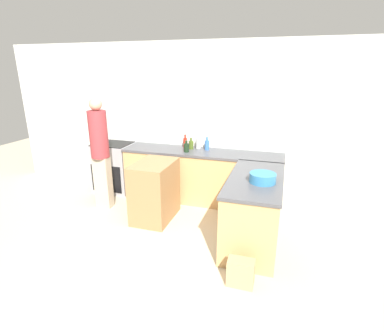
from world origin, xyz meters
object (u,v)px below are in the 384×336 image
(wine_bottle_dark, at_px, (186,147))
(person_by_range, at_px, (100,149))
(olive_oil_bottle, at_px, (191,145))
(hot_sauce_bottle, at_px, (185,142))
(mixing_bowl, at_px, (263,178))
(water_bottle_blue, at_px, (207,145))
(vinegar_bottle_clear, at_px, (198,143))
(range_oven, at_px, (114,167))
(island_table, at_px, (155,191))
(paper_bag, at_px, (241,273))

(wine_bottle_dark, bearing_deg, person_by_range, -153.94)
(olive_oil_bottle, xyz_separation_m, wine_bottle_dark, (-0.02, -0.21, -0.00))
(hot_sauce_bottle, bearing_deg, mixing_bowl, -42.95)
(water_bottle_blue, bearing_deg, person_by_range, -151.27)
(mixing_bowl, height_order, person_by_range, person_by_range)
(olive_oil_bottle, height_order, vinegar_bottle_clear, vinegar_bottle_clear)
(vinegar_bottle_clear, bearing_deg, hot_sauce_bottle, -178.72)
(vinegar_bottle_clear, distance_m, hot_sauce_bottle, 0.24)
(mixing_bowl, relative_size, water_bottle_blue, 1.44)
(mixing_bowl, distance_m, olive_oil_bottle, 1.85)
(olive_oil_bottle, bearing_deg, range_oven, -176.53)
(vinegar_bottle_clear, xyz_separation_m, hot_sauce_bottle, (-0.24, -0.01, -0.01))
(island_table, relative_size, person_by_range, 0.50)
(olive_oil_bottle, relative_size, paper_bag, 0.65)
(mixing_bowl, bearing_deg, water_bottle_blue, 128.73)
(olive_oil_bottle, height_order, paper_bag, olive_oil_bottle)
(wine_bottle_dark, height_order, person_by_range, person_by_range)
(range_oven, relative_size, water_bottle_blue, 4.07)
(mixing_bowl, height_order, wine_bottle_dark, wine_bottle_dark)
(hot_sauce_bottle, height_order, paper_bag, hot_sauce_bottle)
(range_oven, xyz_separation_m, mixing_bowl, (2.85, -1.19, 0.51))
(vinegar_bottle_clear, distance_m, water_bottle_blue, 0.18)
(mixing_bowl, bearing_deg, person_by_range, 170.06)
(water_bottle_blue, distance_m, person_by_range, 1.78)
(vinegar_bottle_clear, relative_size, person_by_range, 0.14)
(mixing_bowl, relative_size, wine_bottle_dark, 1.66)
(range_oven, distance_m, island_table, 1.50)
(water_bottle_blue, relative_size, person_by_range, 0.12)
(vinegar_bottle_clear, xyz_separation_m, wine_bottle_dark, (-0.12, -0.30, -0.02))
(paper_bag, bearing_deg, vinegar_bottle_clear, 117.14)
(mixing_bowl, distance_m, water_bottle_blue, 1.68)
(range_oven, xyz_separation_m, vinegar_bottle_clear, (1.62, 0.18, 0.55))
(island_table, distance_m, wine_bottle_dark, 0.95)
(hot_sauce_bottle, distance_m, water_bottle_blue, 0.42)
(island_table, height_order, olive_oil_bottle, olive_oil_bottle)
(island_table, xyz_separation_m, olive_oil_bottle, (0.29, 0.95, 0.53))
(mixing_bowl, xyz_separation_m, paper_bag, (-0.10, -0.82, -0.81))
(hot_sauce_bottle, bearing_deg, person_by_range, -141.58)
(mixing_bowl, height_order, water_bottle_blue, water_bottle_blue)
(range_oven, distance_m, mixing_bowl, 3.13)
(wine_bottle_dark, bearing_deg, mixing_bowl, -38.57)
(island_table, relative_size, paper_bag, 2.98)
(island_table, bearing_deg, mixing_bowl, -11.71)
(island_table, distance_m, olive_oil_bottle, 1.13)
(hot_sauce_bottle, bearing_deg, range_oven, -172.86)
(wine_bottle_dark, bearing_deg, olive_oil_bottle, 85.31)
(range_oven, xyz_separation_m, olive_oil_bottle, (1.52, 0.09, 0.53))
(hot_sauce_bottle, bearing_deg, wine_bottle_dark, -67.83)
(range_oven, relative_size, person_by_range, 0.50)
(olive_oil_bottle, xyz_separation_m, water_bottle_blue, (0.28, 0.03, 0.01))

